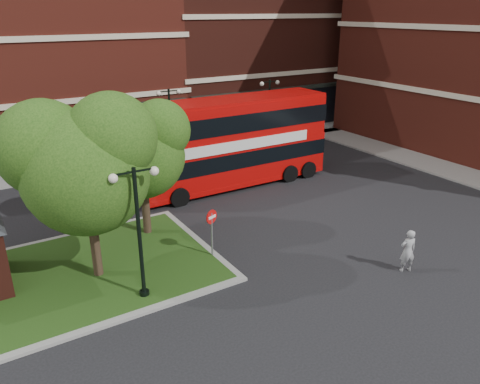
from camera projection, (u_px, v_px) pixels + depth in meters
ground at (271, 260)px, 19.54m from camera, size 120.00×120.00×0.00m
pavement_far at (134, 159)px, 32.57m from camera, size 44.00×3.00×0.12m
pavement_side at (468, 176)px, 29.19m from camera, size 3.00×28.00×0.12m
terrace_far_right at (246, 30)px, 42.48m from camera, size 18.00×12.00×16.00m
traffic_island at (56, 280)px, 17.96m from camera, size 12.60×7.60×0.15m
tree_island_west at (81, 160)px, 16.59m from camera, size 5.40×4.71×7.21m
tree_island_east at (139, 147)px, 20.24m from camera, size 4.46×3.90×6.29m
lamp_island at (139, 228)px, 15.97m from camera, size 1.72×0.36×5.00m
lamp_far_left at (170, 122)px, 30.96m from camera, size 1.72×0.36×5.00m
lamp_far_right at (269, 109)px, 34.89m from camera, size 1.72×0.36×5.00m
bus at (231, 137)px, 26.90m from camera, size 11.80×2.79×4.50m
woman at (408, 251)px, 18.44m from camera, size 0.76×0.61×1.80m
car_silver at (89, 165)px, 29.13m from camera, size 4.40×1.79×1.50m
car_white at (247, 136)px, 35.94m from camera, size 4.45×2.07×1.41m
no_entry_sign at (212, 224)px, 19.18m from camera, size 0.58×0.26×2.19m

